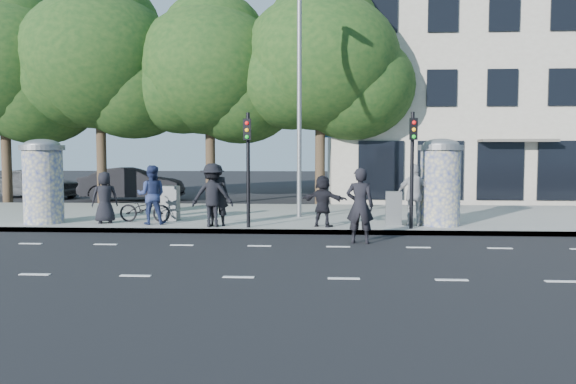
# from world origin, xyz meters

# --- Properties ---
(ground) EXTENTS (120.00, 120.00, 0.00)m
(ground) POSITION_xyz_m (0.00, 0.00, 0.00)
(ground) COLOR black
(ground) RESTS_ON ground
(sidewalk) EXTENTS (40.00, 8.00, 0.15)m
(sidewalk) POSITION_xyz_m (0.00, 7.50, 0.07)
(sidewalk) COLOR gray
(sidewalk) RESTS_ON ground
(curb) EXTENTS (40.00, 0.10, 0.16)m
(curb) POSITION_xyz_m (0.00, 3.55, 0.07)
(curb) COLOR slate
(curb) RESTS_ON ground
(lane_dash_near) EXTENTS (32.00, 0.12, 0.01)m
(lane_dash_near) POSITION_xyz_m (0.00, -2.20, 0.00)
(lane_dash_near) COLOR silver
(lane_dash_near) RESTS_ON ground
(lane_dash_far) EXTENTS (32.00, 0.12, 0.01)m
(lane_dash_far) POSITION_xyz_m (0.00, 1.40, 0.00)
(lane_dash_far) COLOR silver
(lane_dash_far) RESTS_ON ground
(ad_column_left) EXTENTS (1.36, 1.36, 2.65)m
(ad_column_left) POSITION_xyz_m (-7.20, 4.50, 1.54)
(ad_column_left) COLOR beige
(ad_column_left) RESTS_ON sidewalk
(ad_column_right) EXTENTS (1.36, 1.36, 2.65)m
(ad_column_right) POSITION_xyz_m (5.20, 4.70, 1.54)
(ad_column_right) COLOR beige
(ad_column_right) RESTS_ON sidewalk
(traffic_pole_near) EXTENTS (0.22, 0.31, 3.40)m
(traffic_pole_near) POSITION_xyz_m (-0.60, 3.79, 2.23)
(traffic_pole_near) COLOR black
(traffic_pole_near) RESTS_ON sidewalk
(traffic_pole_far) EXTENTS (0.22, 0.31, 3.40)m
(traffic_pole_far) POSITION_xyz_m (4.20, 3.79, 2.23)
(traffic_pole_far) COLOR black
(traffic_pole_far) RESTS_ON sidewalk
(street_lamp) EXTENTS (0.25, 0.93, 8.00)m
(street_lamp) POSITION_xyz_m (0.80, 6.63, 4.79)
(street_lamp) COLOR slate
(street_lamp) RESTS_ON sidewalk
(tree_far_left) EXTENTS (7.20, 7.20, 9.26)m
(tree_far_left) POSITION_xyz_m (-13.00, 12.50, 6.19)
(tree_far_left) COLOR #38281C
(tree_far_left) RESTS_ON ground
(tree_mid_left) EXTENTS (7.20, 7.20, 9.57)m
(tree_mid_left) POSITION_xyz_m (-8.50, 12.50, 6.50)
(tree_mid_left) COLOR #38281C
(tree_mid_left) RESTS_ON ground
(tree_near_left) EXTENTS (6.80, 6.80, 8.97)m
(tree_near_left) POSITION_xyz_m (-3.50, 12.70, 6.06)
(tree_near_left) COLOR #38281C
(tree_near_left) RESTS_ON ground
(tree_center) EXTENTS (7.00, 7.00, 9.30)m
(tree_center) POSITION_xyz_m (1.50, 12.30, 6.31)
(tree_center) COLOR #38281C
(tree_center) RESTS_ON ground
(building) EXTENTS (20.30, 15.85, 12.00)m
(building) POSITION_xyz_m (12.00, 19.99, 5.99)
(building) COLOR #ADA291
(building) RESTS_ON ground
(ped_a) EXTENTS (0.94, 0.80, 1.63)m
(ped_a) POSITION_xyz_m (-5.25, 4.55, 0.97)
(ped_a) COLOR black
(ped_a) RESTS_ON sidewalk
(ped_b) EXTENTS (0.73, 0.52, 1.87)m
(ped_b) POSITION_xyz_m (-1.59, 4.11, 1.09)
(ped_b) COLOR black
(ped_b) RESTS_ON sidewalk
(ped_c) EXTENTS (0.97, 0.80, 1.83)m
(ped_c) POSITION_xyz_m (-3.70, 4.39, 1.07)
(ped_c) COLOR navy
(ped_c) RESTS_ON sidewalk
(ped_d) EXTENTS (1.30, 0.84, 1.90)m
(ped_d) POSITION_xyz_m (-1.70, 3.94, 1.10)
(ped_d) COLOR black
(ped_d) RESTS_ON sidewalk
(ped_e) EXTENTS (1.22, 0.87, 1.88)m
(ped_e) POSITION_xyz_m (4.40, 4.52, 1.09)
(ped_e) COLOR #A8A8AB
(ped_e) RESTS_ON sidewalk
(ped_f) EXTENTS (1.53, 1.01, 1.55)m
(ped_f) POSITION_xyz_m (1.62, 4.13, 0.93)
(ped_f) COLOR black
(ped_f) RESTS_ON sidewalk
(man_road) EXTENTS (0.79, 0.59, 1.98)m
(man_road) POSITION_xyz_m (2.58, 1.99, 0.99)
(man_road) COLOR black
(man_road) RESTS_ON ground
(bicycle) EXTENTS (0.70, 1.71, 0.88)m
(bicycle) POSITION_xyz_m (-4.08, 4.90, 0.59)
(bicycle) COLOR black
(bicycle) RESTS_ON sidewalk
(cabinet_left) EXTENTS (0.57, 0.43, 1.13)m
(cabinet_left) POSITION_xyz_m (-3.40, 5.47, 0.71)
(cabinet_left) COLOR #5C5F60
(cabinet_left) RESTS_ON sidewalk
(cabinet_right) EXTENTS (0.52, 0.39, 1.03)m
(cabinet_right) POSITION_xyz_m (3.80, 4.76, 0.67)
(cabinet_right) COLOR slate
(cabinet_right) RESTS_ON sidewalk
(car_left) EXTENTS (3.42, 5.11, 1.62)m
(car_left) POSITION_xyz_m (-13.35, 15.94, 0.81)
(car_left) COLOR #4E5154
(car_left) RESTS_ON ground
(car_mid) EXTENTS (2.22, 5.12, 1.64)m
(car_mid) POSITION_xyz_m (-7.80, 14.59, 0.82)
(car_mid) COLOR black
(car_mid) RESTS_ON ground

